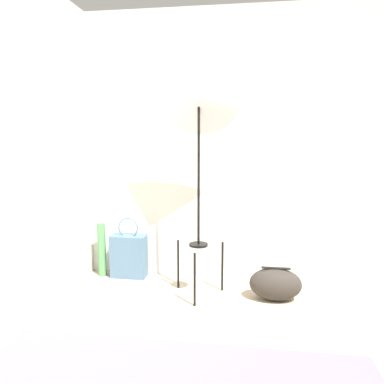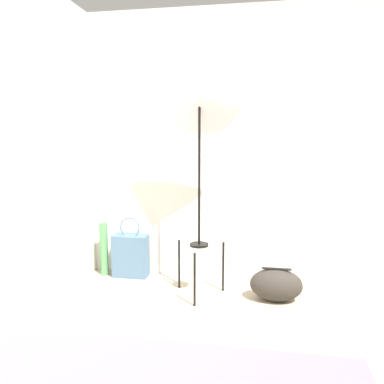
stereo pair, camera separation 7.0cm
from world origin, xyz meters
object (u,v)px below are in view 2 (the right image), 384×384
Objects in this scene: photo_umbrella at (199,97)px; paper_roll at (104,249)px; duffel_bag at (276,285)px; tote_bag at (131,255)px.

photo_umbrella reaches higher than paper_roll.
paper_roll is (-1.70, 0.32, 0.13)m from duffel_bag.
photo_umbrella is at bearing -23.29° from tote_bag.
paper_roll is at bearing 169.25° from duffel_bag.
duffel_bag is 1.74m from paper_roll.
tote_bag is 1.11× the size of paper_roll.
photo_umbrella is 1.73m from duffel_bag.
tote_bag is (-0.75, 0.32, -1.51)m from photo_umbrella.
paper_roll is at bearing 163.01° from photo_umbrella.
photo_umbrella is 4.75× the size of duffel_bag.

